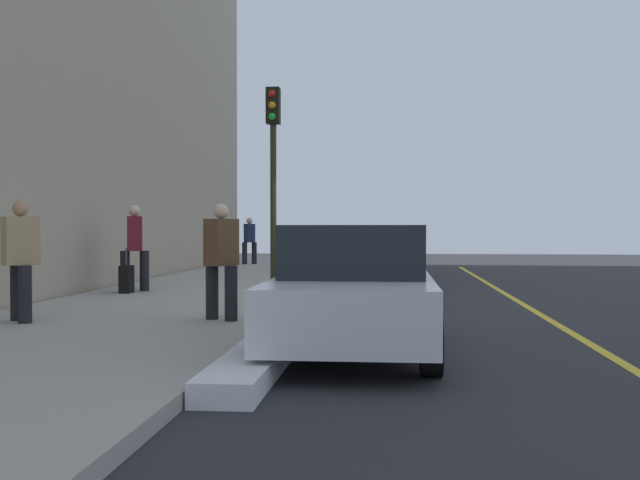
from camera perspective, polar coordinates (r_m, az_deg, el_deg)
ground_plane at (r=15.05m, az=2.74°, el=-4.72°), size 56.00×56.00×0.00m
sidewalk at (r=15.55m, az=-9.53°, el=-4.27°), size 28.00×4.60×0.15m
lane_stripe_centre at (r=15.24m, az=14.89°, el=-4.66°), size 28.00×0.14×0.01m
snow_bank_curb at (r=10.75m, az=-2.12°, el=-6.41°), size 8.99×0.56×0.22m
parked_car_black at (r=27.01m, az=4.25°, el=-0.59°), size 4.69×1.90×1.51m
parked_car_charcoal at (r=21.13m, az=4.05°, el=-1.02°), size 4.74×1.95×1.51m
parked_car_navy at (r=15.06m, az=3.29°, el=-1.82°), size 4.57×2.03×1.51m
parked_car_white at (r=9.09m, az=2.56°, el=-3.66°), size 4.18×1.91×1.51m
pedestrian_navy_coat at (r=27.95m, az=-5.26°, el=0.05°), size 0.54×0.50×1.68m
pedestrian_burgundy_coat at (r=16.49m, az=-13.59°, el=-0.38°), size 0.56×0.57×1.80m
pedestrian_brown_coat at (r=11.13m, az=-7.33°, el=-1.34°), size 0.53×0.50×1.68m
pedestrian_tan_coat at (r=11.64m, az=-21.33°, el=-1.20°), size 0.53×0.54×1.71m
traffic_light_pole at (r=15.03m, az=-3.50°, el=6.37°), size 0.35×0.26×4.05m
rolling_suitcase at (r=16.11m, az=-14.17°, el=-2.83°), size 0.34×0.22×0.92m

